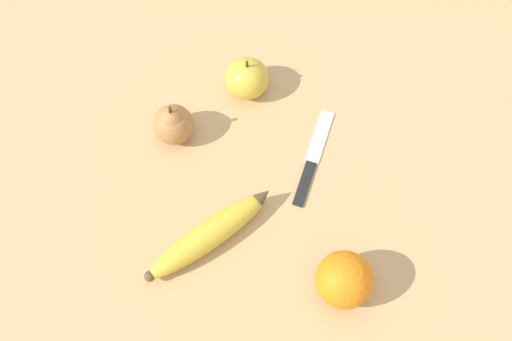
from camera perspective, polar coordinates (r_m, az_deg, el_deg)
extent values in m
plane|color=tan|center=(0.92, -2.94, -3.70)|extent=(3.00, 3.00, 0.00)
ellipsoid|color=gold|center=(0.88, -4.51, -6.15)|extent=(0.10, 0.21, 0.04)
cone|color=brown|center=(0.90, 0.71, -2.38)|extent=(0.03, 0.03, 0.03)
sphere|color=brown|center=(0.87, -10.08, -9.88)|extent=(0.02, 0.02, 0.02)
sphere|color=orange|center=(0.85, 8.42, -10.25)|extent=(0.08, 0.08, 0.08)
sphere|color=#B2753D|center=(0.95, -7.86, 4.37)|extent=(0.06, 0.06, 0.06)
sphere|color=#B2753D|center=(0.94, -7.99, 4.92)|extent=(0.04, 0.04, 0.04)
cylinder|color=#4C3319|center=(0.92, -8.18, 5.69)|extent=(0.01, 0.01, 0.02)
ellipsoid|color=gold|center=(0.99, -0.84, 8.77)|extent=(0.07, 0.07, 0.06)
cylinder|color=#4C3319|center=(0.96, -0.87, 10.08)|extent=(0.00, 0.00, 0.01)
cube|color=silver|center=(0.97, 6.12, 3.25)|extent=(0.09, 0.08, 0.00)
cube|color=black|center=(0.93, 4.66, -1.23)|extent=(0.07, 0.06, 0.01)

